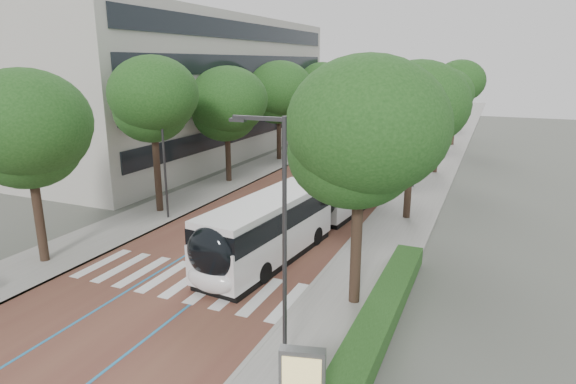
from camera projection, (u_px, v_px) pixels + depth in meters
ground at (170, 290)px, 20.94m from camera, size 160.00×160.00×0.00m
road at (379, 146)px, 56.36m from camera, size 11.00×140.00×0.02m
sidewalk_left at (319, 142)px, 59.22m from camera, size 4.00×140.00×0.12m
sidewalk_right at (446, 150)px, 53.47m from camera, size 4.00×140.00×0.12m
kerb_left at (334, 143)px, 58.49m from camera, size 0.20×140.00×0.14m
kerb_right at (429, 149)px, 54.20m from camera, size 0.20×140.00×0.14m
zebra_crossing at (187, 281)px, 21.74m from camera, size 10.55×3.60×0.01m
lane_line_left at (366, 145)px, 56.97m from camera, size 0.12×126.00×0.01m
lane_line_right at (393, 147)px, 55.74m from camera, size 0.12×126.00×0.01m
office_building at (177, 87)px, 51.37m from camera, size 18.11×40.00×14.00m
hedge at (377, 323)px, 17.31m from camera, size 1.20×14.00×0.80m
streetlight_near at (279, 226)px, 14.48m from camera, size 1.82×0.20×8.00m
streetlight_far at (415, 127)px, 36.62m from camera, size 1.82×0.20×8.00m
lamp_post_left at (164, 155)px, 29.28m from camera, size 0.14×0.14×8.00m
trees_left at (273, 96)px, 45.74m from camera, size 6.45×61.10×9.43m
trees_right at (428, 105)px, 34.00m from camera, size 6.04×47.85×9.33m
lead_bus at (304, 209)px, 26.84m from camera, size 4.33×18.55×3.20m
bus_queued_0 at (366, 157)px, 41.41m from camera, size 2.92×12.47×3.20m
bus_queued_1 at (392, 136)px, 53.44m from camera, size 2.95×12.48×3.20m
bus_queued_2 at (416, 122)px, 65.32m from camera, size 2.88×12.47×3.20m
bus_queued_3 at (430, 113)px, 76.66m from camera, size 2.73×12.44×3.20m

